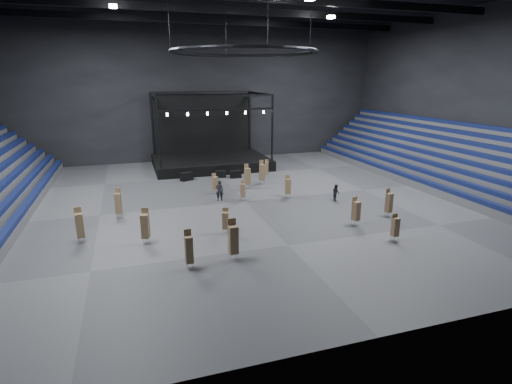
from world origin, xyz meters
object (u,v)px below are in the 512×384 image
object	(u,v)px
flight_case_right	(236,174)
chair_stack_8	(389,202)
chair_stack_1	(243,190)
chair_stack_11	(233,239)
chair_stack_12	(145,226)
man_center	(220,191)
flight_case_mid	(221,174)
chair_stack_5	(267,168)
chair_stack_9	(262,172)
chair_stack_10	(225,220)
chair_stack_0	(356,210)
flight_case_left	(187,176)
chair_stack_7	(247,176)
chair_stack_2	(215,183)
crew_member	(336,193)
chair_stack_14	(288,186)
chair_stack_4	(395,227)
chair_stack_3	(118,203)
chair_stack_13	(80,225)
stage	(209,155)
chair_stack_6	(189,249)

from	to	relation	value
flight_case_right	chair_stack_8	distance (m)	18.58
chair_stack_1	chair_stack_11	size ratio (longest dim) A/B	0.70
chair_stack_1	chair_stack_8	bearing A→B (deg)	-15.59
chair_stack_12	man_center	bearing A→B (deg)	68.53
flight_case_mid	chair_stack_5	size ratio (longest dim) A/B	0.57
chair_stack_9	chair_stack_10	size ratio (longest dim) A/B	1.33
chair_stack_0	flight_case_left	bearing A→B (deg)	102.97
chair_stack_0	chair_stack_7	xyz separation A→B (m)	(-4.88, 12.69, 0.11)
chair_stack_2	crew_member	xyz separation A→B (m)	(10.11, -5.71, -0.30)
chair_stack_5	chair_stack_7	xyz separation A→B (m)	(-3.40, -3.82, 0.24)
chair_stack_12	chair_stack_14	distance (m)	15.16
flight_case_right	chair_stack_12	bearing A→B (deg)	-123.38
chair_stack_4	chair_stack_12	size ratio (longest dim) A/B	0.78
chair_stack_3	chair_stack_9	size ratio (longest dim) A/B	0.97
chair_stack_13	crew_member	xyz separation A→B (m)	(21.46, 3.40, -0.54)
flight_case_left	chair_stack_2	world-z (taller)	chair_stack_2
chair_stack_5	chair_stack_8	distance (m)	16.42
chair_stack_11	chair_stack_13	distance (m)	10.95
flight_case_right	chair_stack_13	distance (m)	20.92
chair_stack_2	chair_stack_3	distance (m)	10.00
stage	chair_stack_4	distance (m)	29.17
flight_case_left	chair_stack_2	bearing A→B (deg)	-72.38
chair_stack_7	chair_stack_11	world-z (taller)	chair_stack_11
chair_stack_8	chair_stack_10	bearing A→B (deg)	163.31
chair_stack_11	chair_stack_13	world-z (taller)	chair_stack_11
chair_stack_12	man_center	world-z (taller)	chair_stack_12
chair_stack_5	chair_stack_13	distance (m)	22.88
flight_case_left	chair_stack_7	world-z (taller)	chair_stack_7
chair_stack_2	man_center	xyz separation A→B (m)	(-0.11, -2.47, -0.10)
flight_case_mid	chair_stack_10	world-z (taller)	chair_stack_10
flight_case_left	man_center	xyz separation A→B (m)	(1.80, -8.50, 0.52)
chair_stack_3	man_center	distance (m)	9.03
chair_stack_7	chair_stack_3	bearing A→B (deg)	-171.92
chair_stack_1	chair_stack_14	world-z (taller)	chair_stack_14
chair_stack_12	chair_stack_1	bearing A→B (deg)	58.87
chair_stack_7	chair_stack_9	bearing A→B (deg)	16.44
chair_stack_12	chair_stack_9	bearing A→B (deg)	64.21
chair_stack_1	chair_stack_0	bearing A→B (deg)	-31.06
flight_case_left	chair_stack_0	world-z (taller)	chair_stack_0
chair_stack_4	chair_stack_6	distance (m)	14.24
flight_case_left	chair_stack_6	size ratio (longest dim) A/B	0.56
chair_stack_9	flight_case_right	bearing A→B (deg)	115.08
stage	chair_stack_12	world-z (taller)	stage
chair_stack_8	flight_case_right	bearing A→B (deg)	102.48
chair_stack_14	stage	bearing A→B (deg)	111.46
flight_case_right	chair_stack_7	xyz separation A→B (m)	(-0.01, -4.73, 0.90)
chair_stack_4	stage	bearing A→B (deg)	105.26
flight_case_right	chair_stack_8	bearing A→B (deg)	-62.97
chair_stack_3	chair_stack_12	xyz separation A→B (m)	(1.80, -6.05, 0.04)
chair_stack_3	chair_stack_1	bearing A→B (deg)	23.68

